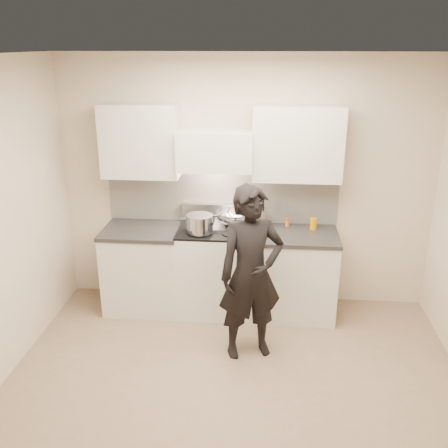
% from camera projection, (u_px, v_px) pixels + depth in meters
% --- Properties ---
extents(ground_plane, '(4.00, 4.00, 0.00)m').
position_uv_depth(ground_plane, '(233.00, 394.00, 4.19)').
color(ground_plane, '#826955').
extents(room_shell, '(4.04, 3.54, 2.70)m').
position_uv_depth(room_shell, '(230.00, 199.00, 4.00)').
color(room_shell, beige).
rests_on(room_shell, ground).
extents(stove, '(0.76, 0.65, 0.96)m').
position_uv_depth(stove, '(215.00, 269.00, 5.39)').
color(stove, silver).
rests_on(stove, ground).
extents(counter_right, '(0.92, 0.67, 0.92)m').
position_uv_depth(counter_right, '(292.00, 273.00, 5.33)').
color(counter_right, beige).
rests_on(counter_right, ground).
extents(counter_left, '(0.82, 0.67, 0.92)m').
position_uv_depth(counter_left, '(144.00, 268.00, 5.46)').
color(counter_left, beige).
rests_on(counter_left, ground).
extents(wok, '(0.38, 0.47, 0.30)m').
position_uv_depth(wok, '(234.00, 216.00, 5.26)').
color(wok, silver).
rests_on(wok, stove).
extents(stock_pot, '(0.37, 0.35, 0.18)m').
position_uv_depth(stock_pot, '(200.00, 223.00, 5.07)').
color(stock_pot, silver).
rests_on(stock_pot, stove).
extents(utensil_crock, '(0.13, 0.13, 0.34)m').
position_uv_depth(utensil_crock, '(261.00, 217.00, 5.34)').
color(utensil_crock, '#B9B9B9').
rests_on(utensil_crock, counter_right).
extents(spice_jar, '(0.04, 0.04, 0.09)m').
position_uv_depth(spice_jar, '(287.00, 222.00, 5.36)').
color(spice_jar, '#C36627').
rests_on(spice_jar, counter_right).
extents(oil_glass, '(0.07, 0.07, 0.12)m').
position_uv_depth(oil_glass, '(313.00, 224.00, 5.26)').
color(oil_glass, '#CC7803').
rests_on(oil_glass, counter_right).
extents(person, '(0.70, 0.57, 1.64)m').
position_uv_depth(person, '(251.00, 274.00, 4.49)').
color(person, black).
rests_on(person, ground).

